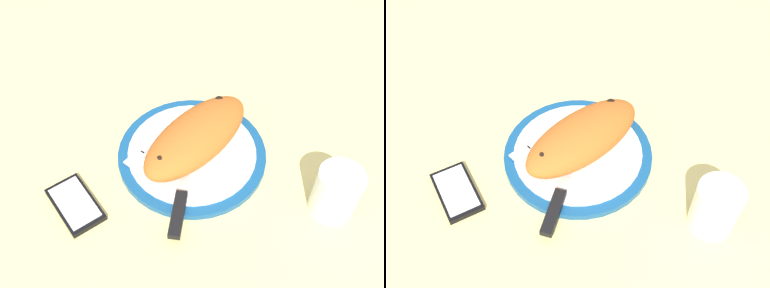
% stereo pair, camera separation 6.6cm
% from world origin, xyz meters
% --- Properties ---
extents(ground_plane, '(1.50, 1.50, 0.03)m').
position_xyz_m(ground_plane, '(0.00, 0.00, -0.01)').
color(ground_plane, '#E5D684').
extents(plate, '(0.27, 0.27, 0.02)m').
position_xyz_m(plate, '(0.00, 0.00, 0.01)').
color(plate, navy).
rests_on(plate, ground_plane).
extents(calzone, '(0.25, 0.11, 0.06)m').
position_xyz_m(calzone, '(-0.01, -0.00, 0.05)').
color(calzone, '#C16023').
rests_on(calzone, plate).
extents(fork, '(0.17, 0.02, 0.00)m').
position_xyz_m(fork, '(0.03, -0.06, 0.02)').
color(fork, silver).
rests_on(fork, plate).
extents(knife, '(0.19, 0.14, 0.01)m').
position_xyz_m(knife, '(0.09, 0.06, 0.02)').
color(knife, silver).
rests_on(knife, plate).
extents(smartphone, '(0.08, 0.12, 0.01)m').
position_xyz_m(smartphone, '(0.21, -0.07, 0.01)').
color(smartphone, black).
rests_on(smartphone, ground_plane).
extents(water_glass, '(0.07, 0.07, 0.09)m').
position_xyz_m(water_glass, '(-0.08, 0.25, 0.04)').
color(water_glass, silver).
rests_on(water_glass, ground_plane).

